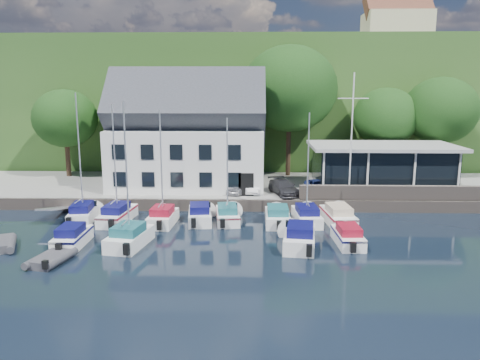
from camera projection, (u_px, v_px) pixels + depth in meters
The scene contains 35 objects.
ground at pixel (268, 259), 28.49m from camera, with size 180.00×180.00×0.00m, color black.
quay at pixel (262, 189), 45.55m from camera, with size 60.00×13.00×1.00m, color gray.
quay_face at pixel (264, 206), 39.17m from camera, with size 60.00×0.30×1.00m, color #645850.
hillside at pixel (258, 99), 87.71m from camera, with size 160.00×75.00×16.00m, color #244A1B.
field_patch at pixel (298, 57), 93.75m from camera, with size 50.00×30.00×0.30m, color #526130.
farmhouse at pixel (396, 25), 74.95m from camera, with size 10.40×7.00×8.20m, color beige, non-canonical shape.
harbor_building at pixel (188, 140), 43.81m from camera, with size 14.40×8.20×8.70m, color silver, non-canonical shape.
club_pavilion at pixel (381, 166), 43.28m from camera, with size 13.20×7.20×4.10m, color black, non-canonical shape.
seawall at pixel (407, 193), 39.03m from camera, with size 18.00×0.50×1.20m, color #645850.
gangway at pixel (60, 216), 37.76m from camera, with size 1.20×6.00×1.40m, color silver, non-canonical shape.
car_silver at pixel (238, 187), 41.52m from camera, with size 1.34×3.33×1.14m, color #BCBBC1.
car_white at pixel (254, 186), 41.84m from camera, with size 1.23×3.53×1.16m, color white.
car_dgrey at pixel (284, 187), 41.05m from camera, with size 1.77×4.36×1.27m, color #2C2B30.
car_blue at pixel (318, 186), 41.71m from camera, with size 1.39×3.51×1.20m, color #2D418C.
flagpole at pixel (351, 137), 38.89m from camera, with size 2.51×0.20×10.44m, color silver, non-canonical shape.
tree_0 at pixel (66, 133), 48.79m from camera, with size 6.64×6.64×9.08m, color #143610, non-canonical shape.
tree_1 at pixel (137, 128), 48.59m from camera, with size 7.49×7.49×10.23m, color #143610, non-canonical shape.
tree_2 at pixel (223, 125), 49.30m from camera, with size 7.87×7.87×10.76m, color #143610, non-canonical shape.
tree_3 at pixel (289, 111), 48.79m from camera, with size 9.93×9.93×13.57m, color #143610, non-canonical shape.
tree_4 at pixel (385, 132), 49.07m from camera, with size 6.76×6.76×9.24m, color #143610, non-canonical shape.
tree_5 at pixel (439, 128), 48.31m from camera, with size 7.55×7.55×10.32m, color #143610, non-canonical shape.
boat_r1_0 at pixel (80, 164), 35.61m from camera, with size 1.83×5.94×9.07m, color white, non-canonical shape.
boat_r1_1 at pixel (115, 165), 35.42m from camera, with size 1.87×6.59×8.98m, color white, non-canonical shape.
boat_r1_2 at pixel (161, 168), 34.73m from camera, with size 1.90×5.28×8.75m, color white, non-canonical shape.
boat_r1_3 at pixel (200, 213), 36.07m from camera, with size 1.89×5.58×1.47m, color white, non-canonical shape.
boat_r1_4 at pixel (227, 169), 35.59m from camera, with size 1.84×5.90×8.22m, color white, non-canonical shape.
boat_r1_5 at pixel (277, 215), 35.64m from camera, with size 1.99×5.82×1.42m, color white, non-canonical shape.
boat_r1_6 at pixel (308, 169), 35.26m from camera, with size 1.94×6.18×8.41m, color white, non-canonical shape.
boat_r1_7 at pixel (338, 214), 35.78m from camera, with size 2.01×6.60×1.47m, color white, non-canonical shape.
boat_r2_0 at pixel (72, 235), 30.67m from camera, with size 1.74×5.54×1.44m, color white, non-canonical shape.
boat_r2_1 at pixel (127, 177), 29.83m from camera, with size 2.12×5.83×9.31m, color white, non-canonical shape.
boat_r2_3 at pixel (300, 235), 30.51m from camera, with size 2.12×6.34×1.57m, color white, non-canonical shape.
boat_r2_4 at pixel (348, 234), 30.99m from camera, with size 1.71×5.46×1.35m, color white, non-canonical shape.
dinghy_0 at pixel (1, 242), 30.27m from camera, with size 1.96×3.27×0.76m, color #3A3A40, non-canonical shape.
dinghy_1 at pixel (51, 258), 27.66m from camera, with size 1.81×3.02×0.70m, color #3A3A40, non-canonical shape.
Camera 1 is at (-0.93, -27.04, 10.26)m, focal length 35.00 mm.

